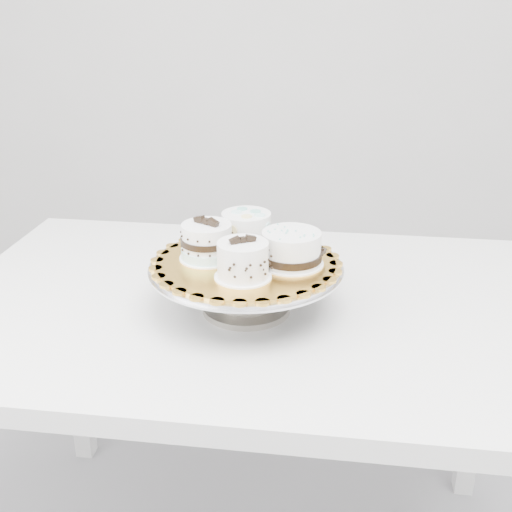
{
  "coord_description": "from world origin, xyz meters",
  "views": [
    {
      "loc": [
        0.01,
        -1.02,
        1.33
      ],
      "look_at": [
        -0.04,
        0.09,
        0.87
      ],
      "focal_mm": 45.0,
      "sensor_mm": 36.0,
      "label": 1
    }
  ],
  "objects_px": {
    "cake_board": "(246,262)",
    "cake_banded": "(207,243)",
    "cake_swirl": "(243,261)",
    "table": "(248,331)",
    "cake_stand": "(246,279)",
    "cake_dots": "(246,230)",
    "cake_ribbon": "(292,249)"
  },
  "relations": [
    {
      "from": "cake_banded",
      "to": "cake_board",
      "type": "bearing_deg",
      "value": 26.16
    },
    {
      "from": "cake_swirl",
      "to": "table",
      "type": "bearing_deg",
      "value": 65.63
    },
    {
      "from": "table",
      "to": "cake_stand",
      "type": "distance_m",
      "value": 0.15
    },
    {
      "from": "cake_board",
      "to": "cake_dots",
      "type": "bearing_deg",
      "value": 92.84
    },
    {
      "from": "cake_swirl",
      "to": "cake_banded",
      "type": "relative_size",
      "value": 0.92
    },
    {
      "from": "table",
      "to": "cake_stand",
      "type": "xyz_separation_m",
      "value": [
        -0.0,
        -0.05,
        0.14
      ]
    },
    {
      "from": "cake_stand",
      "to": "cake_board",
      "type": "bearing_deg",
      "value": -90.0
    },
    {
      "from": "table",
      "to": "cake_dots",
      "type": "bearing_deg",
      "value": 106.18
    },
    {
      "from": "cake_board",
      "to": "cake_banded",
      "type": "height_order",
      "value": "cake_banded"
    },
    {
      "from": "cake_swirl",
      "to": "cake_board",
      "type": "bearing_deg",
      "value": 65.64
    },
    {
      "from": "cake_stand",
      "to": "table",
      "type": "bearing_deg",
      "value": 89.35
    },
    {
      "from": "table",
      "to": "cake_banded",
      "type": "bearing_deg",
      "value": -146.06
    },
    {
      "from": "cake_board",
      "to": "cake_banded",
      "type": "bearing_deg",
      "value": 172.97
    },
    {
      "from": "cake_board",
      "to": "cake_swirl",
      "type": "distance_m",
      "value": 0.08
    },
    {
      "from": "cake_board",
      "to": "cake_ribbon",
      "type": "relative_size",
      "value": 2.42
    },
    {
      "from": "cake_stand",
      "to": "cake_swirl",
      "type": "xyz_separation_m",
      "value": [
        -0.0,
        -0.07,
        0.07
      ]
    },
    {
      "from": "cake_banded",
      "to": "cake_ribbon",
      "type": "relative_size",
      "value": 0.93
    },
    {
      "from": "cake_banded",
      "to": "cake_swirl",
      "type": "bearing_deg",
      "value": -15.22
    },
    {
      "from": "cake_stand",
      "to": "cake_swirl",
      "type": "height_order",
      "value": "cake_swirl"
    },
    {
      "from": "table",
      "to": "cake_swirl",
      "type": "relative_size",
      "value": 10.82
    },
    {
      "from": "cake_swirl",
      "to": "cake_banded",
      "type": "bearing_deg",
      "value": 107.85
    },
    {
      "from": "cake_board",
      "to": "cake_swirl",
      "type": "height_order",
      "value": "cake_swirl"
    },
    {
      "from": "table",
      "to": "cake_stand",
      "type": "bearing_deg",
      "value": -85.4
    },
    {
      "from": "cake_stand",
      "to": "cake_ribbon",
      "type": "bearing_deg",
      "value": -6.04
    },
    {
      "from": "table",
      "to": "cake_dots",
      "type": "distance_m",
      "value": 0.22
    },
    {
      "from": "cake_dots",
      "to": "cake_stand",
      "type": "bearing_deg",
      "value": -65.36
    },
    {
      "from": "cake_dots",
      "to": "cake_ribbon",
      "type": "xyz_separation_m",
      "value": [
        0.09,
        -0.08,
        -0.01
      ]
    },
    {
      "from": "cake_banded",
      "to": "cake_dots",
      "type": "relative_size",
      "value": 1.04
    },
    {
      "from": "table",
      "to": "cake_dots",
      "type": "xyz_separation_m",
      "value": [
        -0.0,
        0.02,
        0.22
      ]
    },
    {
      "from": "table",
      "to": "cake_board",
      "type": "relative_size",
      "value": 3.82
    },
    {
      "from": "cake_board",
      "to": "cake_banded",
      "type": "distance_m",
      "value": 0.08
    },
    {
      "from": "cake_dots",
      "to": "cake_banded",
      "type": "bearing_deg",
      "value": -116.87
    }
  ]
}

